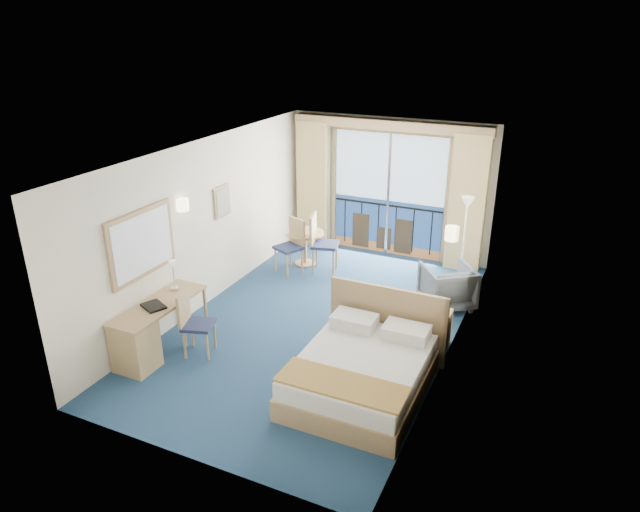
# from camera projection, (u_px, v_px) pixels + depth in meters

# --- Properties ---
(floor) EXTENTS (6.50, 6.50, 0.00)m
(floor) POSITION_uv_depth(u_px,v_px,m) (319.00, 324.00, 8.86)
(floor) COLOR navy
(floor) RESTS_ON ground
(room_walls) EXTENTS (4.04, 6.54, 2.72)m
(room_walls) POSITION_uv_depth(u_px,v_px,m) (319.00, 215.00, 8.18)
(room_walls) COLOR white
(room_walls) RESTS_ON ground
(balcony_door) EXTENTS (2.36, 0.03, 2.52)m
(balcony_door) POSITION_uv_depth(u_px,v_px,m) (388.00, 198.00, 11.12)
(balcony_door) COLOR navy
(balcony_door) RESTS_ON room_walls
(curtain_left) EXTENTS (0.65, 0.22, 2.55)m
(curtain_left) POSITION_uv_depth(u_px,v_px,m) (313.00, 185.00, 11.54)
(curtain_left) COLOR #D2BA74
(curtain_left) RESTS_ON room_walls
(curtain_right) EXTENTS (0.65, 0.22, 2.55)m
(curtain_right) POSITION_uv_depth(u_px,v_px,m) (467.00, 204.00, 10.35)
(curtain_right) COLOR #D2BA74
(curtain_right) RESTS_ON room_walls
(pelmet) EXTENTS (3.80, 0.25, 0.18)m
(pelmet) POSITION_uv_depth(u_px,v_px,m) (390.00, 125.00, 10.47)
(pelmet) COLOR tan
(pelmet) RESTS_ON room_walls
(mirror) EXTENTS (0.05, 1.25, 0.95)m
(mirror) POSITION_uv_depth(u_px,v_px,m) (142.00, 244.00, 7.77)
(mirror) COLOR tan
(mirror) RESTS_ON room_walls
(wall_print) EXTENTS (0.04, 0.42, 0.52)m
(wall_print) POSITION_uv_depth(u_px,v_px,m) (222.00, 201.00, 9.38)
(wall_print) COLOR tan
(wall_print) RESTS_ON room_walls
(sconce_left) EXTENTS (0.18, 0.18, 0.18)m
(sconce_left) POSITION_uv_depth(u_px,v_px,m) (183.00, 205.00, 8.39)
(sconce_left) COLOR #FFEDB2
(sconce_left) RESTS_ON room_walls
(sconce_right) EXTENTS (0.18, 0.18, 0.18)m
(sconce_right) POSITION_uv_depth(u_px,v_px,m) (452.00, 233.00, 7.27)
(sconce_right) COLOR #FFEDB2
(sconce_right) RESTS_ON room_walls
(bed) EXTENTS (1.67, 1.98, 1.05)m
(bed) POSITION_uv_depth(u_px,v_px,m) (363.00, 370.00, 7.17)
(bed) COLOR tan
(bed) RESTS_ON ground
(nightstand) EXTENTS (0.42, 0.40, 0.55)m
(nightstand) POSITION_uv_depth(u_px,v_px,m) (434.00, 329.00, 8.16)
(nightstand) COLOR tan
(nightstand) RESTS_ON ground
(phone) EXTENTS (0.19, 0.15, 0.08)m
(phone) POSITION_uv_depth(u_px,v_px,m) (437.00, 311.00, 8.00)
(phone) COLOR white
(phone) RESTS_ON nightstand
(armchair) EXTENTS (1.08, 1.08, 0.71)m
(armchair) POSITION_uv_depth(u_px,v_px,m) (447.00, 286.00, 9.28)
(armchair) COLOR #4A525A
(armchair) RESTS_ON ground
(floor_lamp) EXTENTS (0.23, 0.23, 1.67)m
(floor_lamp) POSITION_uv_depth(u_px,v_px,m) (466.00, 220.00, 9.54)
(floor_lamp) COLOR silver
(floor_lamp) RESTS_ON ground
(desk) EXTENTS (0.53, 1.55, 0.73)m
(desk) POSITION_uv_depth(u_px,v_px,m) (141.00, 338.00, 7.68)
(desk) COLOR tan
(desk) RESTS_ON ground
(desk_chair) EXTENTS (0.52, 0.51, 0.94)m
(desk_chair) POSITION_uv_depth(u_px,v_px,m) (192.00, 319.00, 7.89)
(desk_chair) COLOR #21284D
(desk_chair) RESTS_ON ground
(folder) EXTENTS (0.41, 0.37, 0.03)m
(folder) POSITION_uv_depth(u_px,v_px,m) (154.00, 306.00, 7.81)
(folder) COLOR black
(folder) RESTS_ON desk
(desk_lamp) EXTENTS (0.12, 0.12, 0.44)m
(desk_lamp) POSITION_uv_depth(u_px,v_px,m) (173.00, 269.00, 8.19)
(desk_lamp) COLOR silver
(desk_lamp) RESTS_ON desk
(round_table) EXTENTS (0.72, 0.72, 0.65)m
(round_table) POSITION_uv_depth(u_px,v_px,m) (305.00, 240.00, 10.84)
(round_table) COLOR tan
(round_table) RESTS_ON ground
(table_chair_a) EXTENTS (0.58, 0.58, 1.10)m
(table_chair_a) POSITION_uv_depth(u_px,v_px,m) (320.00, 240.00, 10.50)
(table_chair_a) COLOR #21284D
(table_chair_a) RESTS_ON ground
(table_chair_b) EXTENTS (0.58, 0.58, 1.01)m
(table_chair_b) POSITION_uv_depth(u_px,v_px,m) (292.00, 242.00, 10.51)
(table_chair_b) COLOR #21284D
(table_chair_b) RESTS_ON ground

